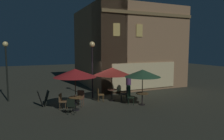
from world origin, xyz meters
TOP-DOWN VIEW (x-y plane):
  - ground_plane at (0.00, 0.00)m, footprint 60.00×60.00m
  - cafe_building at (3.73, 3.38)m, footprint 8.26×8.23m
  - street_lamp_near_corner at (0.22, 0.24)m, footprint 0.39×0.39m
  - street_lamp_down_street at (-5.12, 1.61)m, footprint 0.34×0.34m
  - menu_sandwich_board at (-3.12, -0.44)m, footprint 0.69×0.60m
  - cafe_table_0 at (-1.54, -2.03)m, footprint 0.77×0.77m
  - cafe_table_1 at (2.48, -2.60)m, footprint 0.77×0.77m
  - cafe_table_2 at (1.17, -0.95)m, footprint 0.67×0.67m
  - patio_umbrella_0 at (-1.54, -2.03)m, footprint 2.37×2.37m
  - patio_umbrella_1 at (2.48, -2.60)m, footprint 2.20×2.20m
  - patio_umbrella_2 at (1.17, -0.95)m, footprint 2.41×2.41m
  - cafe_chair_0 at (-1.94, -2.73)m, footprint 0.56×0.56m
  - cafe_chair_1 at (-1.08, -1.35)m, footprint 0.59×0.59m
  - cafe_chair_2 at (-2.23, -1.65)m, footprint 0.56×0.56m
  - cafe_chair_3 at (1.81, -2.20)m, footprint 0.56×0.56m
  - cafe_chair_4 at (2.01, -1.25)m, footprint 0.56×0.56m
  - cafe_chair_5 at (0.34, -0.78)m, footprint 0.48×0.48m
  - patron_standing_0 at (2.71, -0.38)m, footprint 0.36×0.36m

SIDE VIEW (x-z plane):
  - ground_plane at x=0.00m, z-range 0.00..0.00m
  - menu_sandwich_board at x=-3.12m, z-range 0.01..0.93m
  - cafe_chair_3 at x=1.81m, z-range 0.09..0.95m
  - cafe_chair_5 at x=0.34m, z-range 0.09..0.95m
  - cafe_chair_0 at x=-1.94m, z-range 0.09..0.96m
  - cafe_table_2 at x=1.17m, z-range 0.15..0.91m
  - cafe_chair_4 at x=2.01m, z-range 0.09..1.00m
  - cafe_table_1 at x=2.48m, z-range 0.18..0.91m
  - cafe_chair_2 at x=-2.23m, z-range 0.10..1.02m
  - cafe_table_0 at x=-1.54m, z-range 0.19..0.94m
  - cafe_chair_1 at x=-1.08m, z-range 0.10..1.05m
  - patron_standing_0 at x=2.71m, z-range 0.00..1.65m
  - patio_umbrella_1 at x=2.48m, z-range 0.86..3.04m
  - patio_umbrella_2 at x=1.17m, z-range 0.85..3.07m
  - patio_umbrella_0 at x=-1.54m, z-range 0.94..3.28m
  - street_lamp_down_street at x=-5.12m, z-range 0.86..4.75m
  - street_lamp_near_corner at x=0.22m, z-range 1.04..4.96m
  - cafe_building at x=3.73m, z-range -0.01..7.05m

